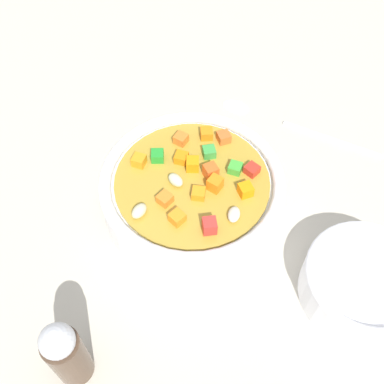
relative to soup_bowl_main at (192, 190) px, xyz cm
name	(u,v)px	position (x,y,z in cm)	size (l,w,h in cm)	color
ground_plane	(192,210)	(-0.01, -0.01, -3.95)	(140.00, 140.00, 2.00)	#BAB2A0
soup_bowl_main	(192,190)	(0.00, 0.00, 0.00)	(20.22, 20.22, 6.37)	white
spoon	(278,119)	(0.64, 17.65, -2.59)	(21.76, 5.81, 0.79)	silver
side_bowl_small	(363,283)	(20.04, 1.70, -0.46)	(12.06, 12.06, 4.82)	white
pepper_shaker	(66,353)	(2.79, -21.17, 1.75)	(3.33, 3.33, 9.46)	#4C3828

